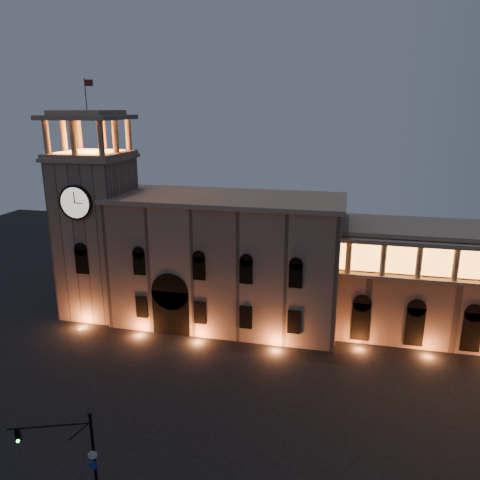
# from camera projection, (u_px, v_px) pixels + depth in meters

# --- Properties ---
(ground) EXTENTS (160.00, 160.00, 0.00)m
(ground) POSITION_uv_depth(u_px,v_px,m) (190.00, 419.00, 44.77)
(ground) COLOR black
(ground) RESTS_ON ground
(government_building) EXTENTS (30.80, 12.80, 17.60)m
(government_building) POSITION_uv_depth(u_px,v_px,m) (226.00, 260.00, 63.39)
(government_building) COLOR #8D705C
(government_building) RESTS_ON ground
(clock_tower) EXTENTS (9.80, 9.80, 32.40)m
(clock_tower) POSITION_uv_depth(u_px,v_px,m) (97.00, 228.00, 65.45)
(clock_tower) COLOR #8D705C
(clock_tower) RESTS_ON ground
(traffic_light) EXTENTS (5.63, 2.30, 8.13)m
(traffic_light) POSITION_uv_depth(u_px,v_px,m) (80.00, 460.00, 33.63)
(traffic_light) COLOR black
(traffic_light) RESTS_ON ground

